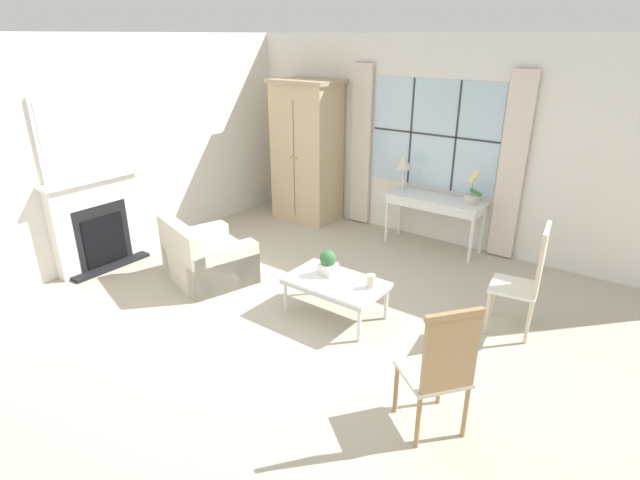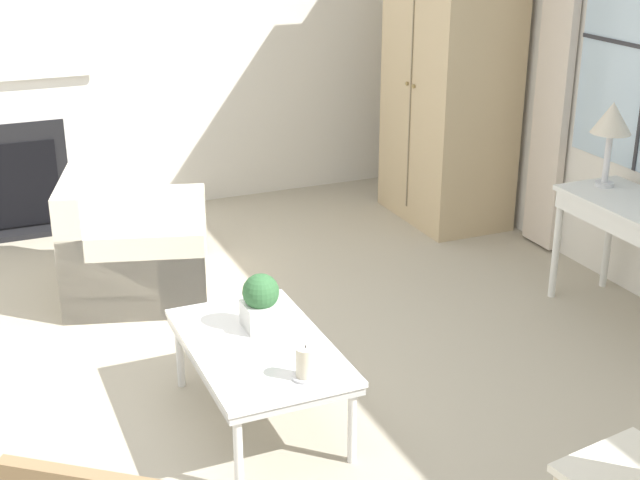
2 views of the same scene
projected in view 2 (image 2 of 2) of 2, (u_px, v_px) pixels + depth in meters
The scene contains 9 objects.
ground_plane at pixel (173, 413), 4.30m from camera, with size 14.00×14.00×0.00m, color #B2A893.
wall_left at pixel (138, 28), 6.60m from camera, with size 0.06×7.20×2.80m, color silver.
fireplace at pixel (12, 137), 6.39m from camera, with size 0.34×1.22×2.15m.
armoire at pixel (450, 76), 6.51m from camera, with size 1.05×0.70×2.16m.
table_lamp at pixel (612, 121), 5.13m from camera, with size 0.23×0.23×0.51m.
armchair_upholstered at pixel (133, 251), 5.56m from camera, with size 1.17×1.08×0.77m.
coffee_table at pixel (259, 352), 4.11m from camera, with size 1.03×0.62×0.42m.
potted_plant_small at pixel (261, 301), 4.19m from camera, with size 0.17×0.17×0.27m.
pillar_candle at pixel (306, 364), 3.78m from camera, with size 0.12×0.12×0.16m.
Camera 2 is at (3.68, -0.81, 2.36)m, focal length 50.00 mm.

